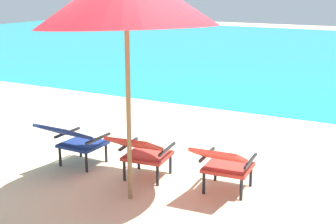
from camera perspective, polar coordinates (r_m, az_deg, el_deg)
ground_plane at (r=9.74m, az=10.68°, el=0.71°), size 40.00×40.00×0.00m
lounge_chair_left at (r=6.36m, az=-11.01°, el=-3.10°), size 0.56×0.88×0.68m
lounge_chair_center at (r=5.82m, az=-3.12°, el=-4.55°), size 0.64×0.93×0.68m
lounge_chair_right at (r=5.48m, az=6.59°, el=-5.89°), size 0.61×0.92×0.68m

